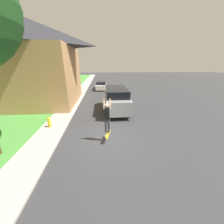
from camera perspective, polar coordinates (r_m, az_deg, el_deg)
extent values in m
plane|color=#333335|center=(7.87, -3.19, -11.83)|extent=(120.00, 120.00, 0.00)
cube|color=#478E38|center=(15.46, -35.04, 1.37)|extent=(10.00, 80.00, 0.08)
cube|color=#ADA89E|center=(13.74, -19.09, 2.11)|extent=(1.80, 80.00, 0.10)
cube|color=tan|center=(16.38, -33.71, 13.35)|extent=(9.54, 7.28, 5.84)
pyramid|color=#28282D|center=(16.59, -37.05, 27.77)|extent=(10.34, 8.08, 2.64)
cube|color=gray|center=(11.87, 1.90, 4.97)|extent=(2.03, 4.97, 1.20)
cube|color=black|center=(11.76, 1.89, 9.42)|extent=(1.87, 3.87, 0.63)
cylinder|color=black|center=(13.45, -3.00, 4.24)|extent=(0.24, 0.70, 0.70)
cylinder|color=black|center=(13.64, 5.25, 4.41)|extent=(0.24, 0.70, 0.70)
cylinder|color=black|center=(10.55, -2.50, -0.67)|extent=(0.24, 0.70, 0.70)
cylinder|color=black|center=(10.78, 7.92, -0.35)|extent=(0.24, 0.70, 0.70)
cube|color=silver|center=(22.76, -5.02, 11.73)|extent=(1.80, 4.49, 0.71)
cube|color=black|center=(22.55, -5.07, 13.18)|extent=(1.59, 2.33, 0.48)
cylinder|color=black|center=(24.15, -7.10, 11.64)|extent=(0.20, 0.60, 0.60)
cylinder|color=black|center=(24.13, -2.88, 11.76)|extent=(0.20, 0.60, 0.60)
cylinder|color=black|center=(21.50, -7.37, 10.44)|extent=(0.20, 0.60, 0.60)
cylinder|color=black|center=(21.48, -2.65, 10.58)|extent=(0.20, 0.60, 0.60)
cylinder|color=#38383D|center=(7.12, -2.85, -6.19)|extent=(0.13, 0.13, 0.83)
cylinder|color=#38383D|center=(7.12, -1.48, -6.15)|extent=(0.13, 0.13, 0.83)
cube|color=black|center=(6.81, -2.25, -0.71)|extent=(0.25, 0.20, 0.63)
sphere|color=tan|center=(6.65, -2.31, 3.05)|extent=(0.23, 0.23, 0.23)
cylinder|color=tan|center=(6.62, -3.71, 3.65)|extent=(0.09, 0.09, 0.56)
cylinder|color=tan|center=(6.63, -0.94, 3.72)|extent=(0.09, 0.09, 0.56)
cube|color=#A89323|center=(7.36, -1.83, -9.84)|extent=(0.38, 0.76, 0.35)
cylinder|color=silver|center=(7.53, -2.13, -8.18)|extent=(0.03, 0.06, 0.06)
cylinder|color=silver|center=(7.62, -1.30, -9.23)|extent=(0.03, 0.06, 0.06)
cylinder|color=silver|center=(7.18, -3.20, -10.74)|extent=(0.03, 0.06, 0.06)
cylinder|color=silver|center=(7.27, -2.32, -11.82)|extent=(0.03, 0.06, 0.06)
cylinder|color=gold|center=(9.82, -26.73, -4.66)|extent=(0.20, 0.20, 0.55)
sphere|color=gold|center=(9.68, -27.08, -2.72)|extent=(0.18, 0.18, 0.18)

